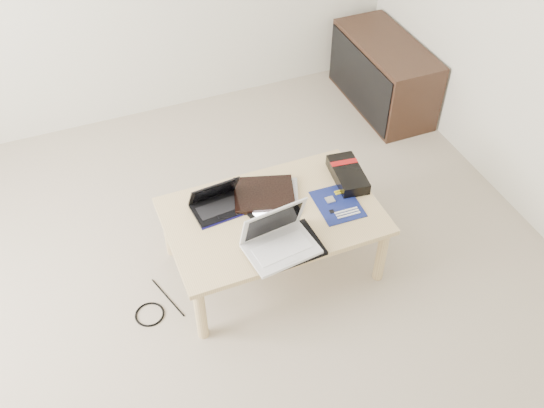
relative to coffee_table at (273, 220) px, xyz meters
name	(u,v)px	position (x,y,z in m)	size (l,w,h in m)	color
ground	(212,331)	(-0.45, -0.30, -0.35)	(4.00, 4.00, 0.00)	#B0A38F
room_shell	(176,30)	(-0.45, -0.30, 1.32)	(4.20, 4.20, 2.70)	silver
coffee_table	(273,220)	(0.00, 0.00, 0.00)	(1.10, 0.70, 0.40)	#D5BA80
media_cabinet	(383,74)	(1.32, 1.15, -0.10)	(0.41, 0.90, 0.50)	#3B2418
book	(264,195)	(0.01, 0.14, 0.06)	(0.38, 0.34, 0.03)	black
netbook	(217,203)	(-0.25, 0.15, 0.09)	(0.28, 0.21, 0.17)	black
tablet	(273,212)	(0.00, 0.01, 0.05)	(0.28, 0.24, 0.01)	black
remote	(293,194)	(0.15, 0.09, 0.06)	(0.14, 0.25, 0.02)	#B4B4B9
neoprene_sleeve	(285,247)	(-0.03, -0.24, 0.06)	(0.34, 0.25, 0.02)	black
white_laptop	(279,240)	(-0.06, -0.23, 0.12)	(0.36, 0.28, 0.23)	silver
motherboard	(338,204)	(0.34, -0.06, 0.05)	(0.23, 0.28, 0.01)	#0C174D
gpu_box	(348,174)	(0.48, 0.10, 0.08)	(0.19, 0.32, 0.07)	black
cable_coil	(260,212)	(-0.06, 0.03, 0.06)	(0.11, 0.11, 0.01)	black
floor_cable_coil	(150,314)	(-0.72, -0.08, -0.35)	(0.15, 0.15, 0.01)	black
floor_cable_trail	(168,297)	(-0.61, -0.01, -0.35)	(0.01, 0.01, 0.31)	black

